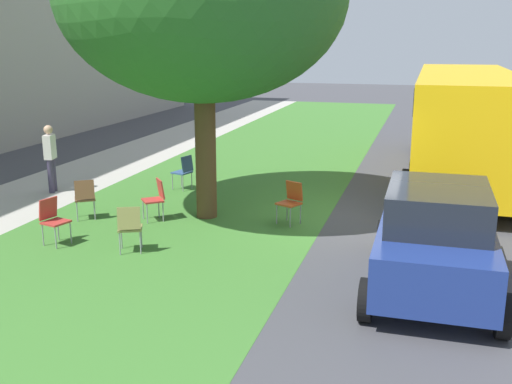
# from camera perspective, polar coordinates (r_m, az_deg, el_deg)

# --- Properties ---
(ground) EXTENTS (80.00, 80.00, 0.00)m
(ground) POSITION_cam_1_polar(r_m,az_deg,el_deg) (13.17, 7.86, -2.32)
(ground) COLOR #424247
(grass_verge) EXTENTS (48.00, 6.00, 0.01)m
(grass_verge) POSITION_cam_1_polar(r_m,az_deg,el_deg) (13.95, -5.24, -1.27)
(grass_verge) COLOR #3D752D
(grass_verge) RESTS_ON ground
(sidewalk_strip) EXTENTS (48.00, 2.80, 0.01)m
(sidewalk_strip) POSITION_cam_1_polar(r_m,az_deg,el_deg) (16.05, -20.05, -0.03)
(sidewalk_strip) COLOR #ADA89E
(sidewalk_strip) RESTS_ON ground
(chair_0) EXTENTS (0.58, 0.57, 0.88)m
(chair_0) POSITION_cam_1_polar(r_m,az_deg,el_deg) (13.20, -15.93, -0.37)
(chair_0) COLOR brown
(chair_0) RESTS_ON ground
(chair_1) EXTENTS (0.59, 0.59, 0.88)m
(chair_1) POSITION_cam_1_polar(r_m,az_deg,el_deg) (12.84, -9.48, -0.41)
(chair_1) COLOR #B7332D
(chair_1) RESTS_ON ground
(chair_2) EXTENTS (0.56, 0.55, 0.88)m
(chair_2) POSITION_cam_1_polar(r_m,az_deg,el_deg) (12.46, 3.34, -0.69)
(chair_2) COLOR #C64C1E
(chair_2) RESTS_ON ground
(chair_3) EXTENTS (0.55, 0.55, 0.88)m
(chair_3) POSITION_cam_1_polar(r_m,az_deg,el_deg) (10.95, -11.90, -3.10)
(chair_3) COLOR olive
(chair_3) RESTS_ON ground
(chair_4) EXTENTS (0.51, 0.51, 0.88)m
(chair_4) POSITION_cam_1_polar(r_m,az_deg,el_deg) (11.79, -18.72, -2.31)
(chair_4) COLOR #B7332D
(chair_4) RESTS_ON ground
(chair_5) EXTENTS (0.51, 0.52, 0.88)m
(chair_5) POSITION_cam_1_polar(r_m,az_deg,el_deg) (15.37, -6.85, 2.12)
(chair_5) COLOR #335184
(chair_5) RESTS_ON ground
(parked_car) EXTENTS (3.70, 1.92, 1.65)m
(parked_car) POSITION_cam_1_polar(r_m,az_deg,el_deg) (9.48, 16.65, -4.14)
(parked_car) COLOR navy
(parked_car) RESTS_ON ground
(school_bus) EXTENTS (10.40, 2.80, 2.88)m
(school_bus) POSITION_cam_1_polar(r_m,az_deg,el_deg) (17.47, 19.14, 7.02)
(school_bus) COLOR yellow
(school_bus) RESTS_ON ground
(pedestrian_0) EXTENTS (0.40, 0.28, 1.69)m
(pedestrian_0) POSITION_cam_1_polar(r_m,az_deg,el_deg) (15.78, -18.93, 3.27)
(pedestrian_0) COLOR #3F3851
(pedestrian_0) RESTS_ON ground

